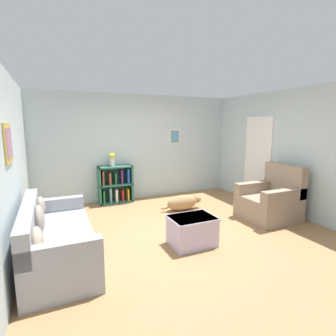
{
  "coord_description": "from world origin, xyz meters",
  "views": [
    {
      "loc": [
        -2.02,
        -4.09,
        1.87
      ],
      "look_at": [
        0.0,
        0.4,
        1.05
      ],
      "focal_mm": 28.0,
      "sensor_mm": 36.0,
      "label": 1
    }
  ],
  "objects_px": {
    "bookshelf": "(115,185)",
    "vase": "(112,159)",
    "coffee_table": "(192,230)",
    "dog": "(183,202)",
    "couch": "(55,240)",
    "recliner_chair": "(271,201)"
  },
  "relations": [
    {
      "from": "dog",
      "to": "vase",
      "type": "distance_m",
      "value": 1.95
    },
    {
      "from": "coffee_table",
      "to": "vase",
      "type": "relative_size",
      "value": 2.21
    },
    {
      "from": "coffee_table",
      "to": "dog",
      "type": "distance_m",
      "value": 1.7
    },
    {
      "from": "vase",
      "to": "coffee_table",
      "type": "bearing_deg",
      "value": -77.15
    },
    {
      "from": "bookshelf",
      "to": "vase",
      "type": "bearing_deg",
      "value": -161.69
    },
    {
      "from": "bookshelf",
      "to": "coffee_table",
      "type": "relative_size",
      "value": 1.28
    },
    {
      "from": "couch",
      "to": "coffee_table",
      "type": "distance_m",
      "value": 1.99
    },
    {
      "from": "bookshelf",
      "to": "dog",
      "type": "xyz_separation_m",
      "value": [
        1.22,
        -1.19,
        -0.26
      ]
    },
    {
      "from": "coffee_table",
      "to": "dog",
      "type": "bearing_deg",
      "value": 67.47
    },
    {
      "from": "bookshelf",
      "to": "vase",
      "type": "distance_m",
      "value": 0.65
    },
    {
      "from": "recliner_chair",
      "to": "dog",
      "type": "bearing_deg",
      "value": 138.32
    },
    {
      "from": "dog",
      "to": "coffee_table",
      "type": "bearing_deg",
      "value": -112.53
    },
    {
      "from": "couch",
      "to": "bookshelf",
      "type": "xyz_separation_m",
      "value": [
        1.39,
        2.44,
        0.11
      ]
    },
    {
      "from": "vase",
      "to": "dog",
      "type": "bearing_deg",
      "value": -42.53
    },
    {
      "from": "bookshelf",
      "to": "couch",
      "type": "bearing_deg",
      "value": -119.76
    },
    {
      "from": "recliner_chair",
      "to": "vase",
      "type": "relative_size",
      "value": 3.43
    },
    {
      "from": "coffee_table",
      "to": "recliner_chair",
      "type": "bearing_deg",
      "value": 10.36
    },
    {
      "from": "couch",
      "to": "dog",
      "type": "bearing_deg",
      "value": 25.59
    },
    {
      "from": "couch",
      "to": "recliner_chair",
      "type": "distance_m",
      "value": 3.96
    },
    {
      "from": "couch",
      "to": "coffee_table",
      "type": "relative_size",
      "value": 2.83
    },
    {
      "from": "couch",
      "to": "recliner_chair",
      "type": "bearing_deg",
      "value": 0.71
    },
    {
      "from": "bookshelf",
      "to": "coffee_table",
      "type": "height_order",
      "value": "bookshelf"
    }
  ]
}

